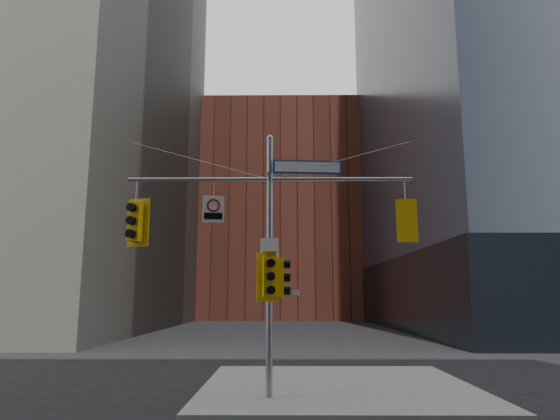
{
  "coord_description": "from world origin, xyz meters",
  "views": [
    {
      "loc": [
        0.38,
        -11.66,
        2.72
      ],
      "look_at": [
        0.29,
        2.0,
        5.12
      ],
      "focal_mm": 32.0,
      "sensor_mm": 36.0,
      "label": 1
    }
  ],
  "objects_px": {
    "traffic_light_east_arm": "(406,221)",
    "street_sign_blade": "(307,167)",
    "traffic_light_pole_side": "(281,278)",
    "traffic_light_pole_front": "(269,277)",
    "regulatory_sign_arm": "(213,208)",
    "signal_assembly": "(270,235)",
    "traffic_light_west_arm": "(135,222)"
  },
  "relations": [
    {
      "from": "signal_assembly",
      "to": "traffic_light_west_arm",
      "type": "bearing_deg",
      "value": 179.8
    },
    {
      "from": "signal_assembly",
      "to": "traffic_light_pole_front",
      "type": "height_order",
      "value": "signal_assembly"
    },
    {
      "from": "signal_assembly",
      "to": "traffic_light_west_arm",
      "type": "relative_size",
      "value": 5.89
    },
    {
      "from": "traffic_light_pole_front",
      "to": "street_sign_blade",
      "type": "relative_size",
      "value": 0.66
    },
    {
      "from": "traffic_light_pole_side",
      "to": "street_sign_blade",
      "type": "relative_size",
      "value": 0.55
    },
    {
      "from": "traffic_light_west_arm",
      "to": "traffic_light_pole_side",
      "type": "bearing_deg",
      "value": 14.68
    },
    {
      "from": "traffic_light_pole_front",
      "to": "regulatory_sign_arm",
      "type": "height_order",
      "value": "regulatory_sign_arm"
    },
    {
      "from": "signal_assembly",
      "to": "street_sign_blade",
      "type": "height_order",
      "value": "signal_assembly"
    },
    {
      "from": "signal_assembly",
      "to": "traffic_light_east_arm",
      "type": "distance_m",
      "value": 3.8
    },
    {
      "from": "traffic_light_east_arm",
      "to": "street_sign_blade",
      "type": "xyz_separation_m",
      "value": [
        -2.72,
        0.0,
        1.55
      ]
    },
    {
      "from": "signal_assembly",
      "to": "traffic_light_east_arm",
      "type": "xyz_separation_m",
      "value": [
        3.78,
        0.0,
        0.38
      ]
    },
    {
      "from": "street_sign_blade",
      "to": "signal_assembly",
      "type": "bearing_deg",
      "value": 175.21
    },
    {
      "from": "traffic_light_east_arm",
      "to": "street_sign_blade",
      "type": "distance_m",
      "value": 3.13
    },
    {
      "from": "traffic_light_pole_side",
      "to": "traffic_light_east_arm",
      "type": "bearing_deg",
      "value": -83.76
    },
    {
      "from": "signal_assembly",
      "to": "traffic_light_pole_front",
      "type": "xyz_separation_m",
      "value": [
        -0.0,
        -0.27,
        -1.15
      ]
    },
    {
      "from": "traffic_light_pole_side",
      "to": "traffic_light_pole_front",
      "type": "xyz_separation_m",
      "value": [
        -0.33,
        -0.27,
        0.01
      ]
    },
    {
      "from": "signal_assembly",
      "to": "traffic_light_pole_side",
      "type": "relative_size",
      "value": 7.47
    },
    {
      "from": "traffic_light_pole_side",
      "to": "regulatory_sign_arm",
      "type": "distance_m",
      "value": 2.7
    },
    {
      "from": "traffic_light_west_arm",
      "to": "street_sign_blade",
      "type": "bearing_deg",
      "value": 14.72
    },
    {
      "from": "traffic_light_west_arm",
      "to": "regulatory_sign_arm",
      "type": "height_order",
      "value": "regulatory_sign_arm"
    },
    {
      "from": "regulatory_sign_arm",
      "to": "traffic_light_pole_front",
      "type": "bearing_deg",
      "value": -16.42
    },
    {
      "from": "traffic_light_west_arm",
      "to": "traffic_light_east_arm",
      "type": "relative_size",
      "value": 1.14
    },
    {
      "from": "traffic_light_pole_side",
      "to": "signal_assembly",
      "type": "bearing_deg",
      "value": 96.64
    },
    {
      "from": "signal_assembly",
      "to": "traffic_light_pole_front",
      "type": "relative_size",
      "value": 6.13
    },
    {
      "from": "traffic_light_east_arm",
      "to": "traffic_light_pole_side",
      "type": "bearing_deg",
      "value": 5.63
    },
    {
      "from": "traffic_light_pole_side",
      "to": "traffic_light_pole_front",
      "type": "relative_size",
      "value": 0.82
    },
    {
      "from": "signal_assembly",
      "to": "regulatory_sign_arm",
      "type": "height_order",
      "value": "signal_assembly"
    },
    {
      "from": "signal_assembly",
      "to": "traffic_light_pole_side",
      "type": "distance_m",
      "value": 1.21
    },
    {
      "from": "traffic_light_east_arm",
      "to": "regulatory_sign_arm",
      "type": "xyz_separation_m",
      "value": [
        -5.35,
        -0.02,
        0.37
      ]
    },
    {
      "from": "regulatory_sign_arm",
      "to": "street_sign_blade",
      "type": "bearing_deg",
      "value": -6.96
    },
    {
      "from": "traffic_light_east_arm",
      "to": "signal_assembly",
      "type": "bearing_deg",
      "value": 5.67
    },
    {
      "from": "traffic_light_east_arm",
      "to": "traffic_light_pole_front",
      "type": "bearing_deg",
      "value": 9.7
    }
  ]
}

